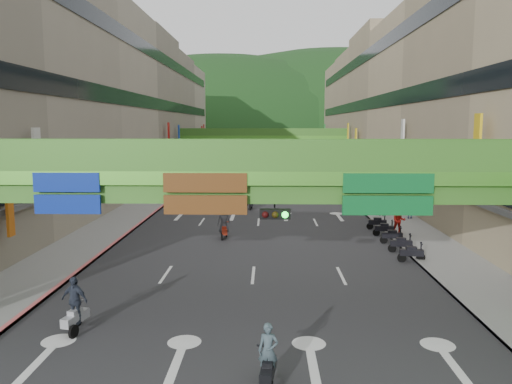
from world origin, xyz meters
TOP-DOWN VIEW (x-y plane):
  - road_slab at (0.00, 50.00)m, footprint 18.00×140.00m
  - sidewalk_left at (-11.00, 50.00)m, footprint 4.00×140.00m
  - sidewalk_right at (11.00, 50.00)m, footprint 4.00×140.00m
  - curb_left at (-9.10, 50.00)m, footprint 0.20×140.00m
  - curb_right at (9.10, 50.00)m, footprint 0.20×140.00m
  - building_row_left at (-18.93, 50.00)m, footprint 12.80×95.00m
  - building_row_right at (18.93, 50.00)m, footprint 12.80×95.00m
  - overpass_near at (0.93, 5.38)m, footprint 28.00×12.27m
  - overpass_far at (0.00, 65.00)m, footprint 28.00×2.20m
  - hill_left at (-15.00, 160.00)m, footprint 168.00×140.00m
  - hill_right at (25.00, 180.00)m, footprint 208.00×176.00m
  - bunting_string at (0.00, 30.00)m, footprint 26.00×0.36m
  - scooter_rider_near at (0.77, 1.00)m, footprint 0.66×1.60m
  - scooter_rider_mid at (-0.82, 32.01)m, footprint 0.88×1.60m
  - scooter_rider_left at (-6.38, 4.79)m, footprint 1.12×1.58m
  - scooter_rider_far at (-2.22, 20.26)m, footprint 0.96×1.59m
  - parked_scooter_row at (8.80, 19.11)m, footprint 1.60×9.38m
  - car_silver at (-4.36, 64.39)m, footprint 1.84×4.11m
  - car_yellow at (0.59, 71.20)m, footprint 1.75×4.19m
  - pedestrian_red at (9.80, 21.41)m, footprint 1.00×0.84m
  - pedestrian_dark at (10.20, 28.48)m, footprint 1.06×0.62m
  - pedestrian_blue at (12.20, 27.21)m, footprint 0.88×0.57m

SIDE VIEW (x-z plane):
  - hill_left at x=-15.00m, z-range -56.00..56.00m
  - hill_right at x=25.00m, z-range -64.00..64.00m
  - road_slab at x=0.00m, z-range 0.00..0.02m
  - sidewalk_left at x=-11.00m, z-range 0.00..0.15m
  - sidewalk_right at x=11.00m, z-range 0.00..0.15m
  - curb_left at x=-9.10m, z-range 0.00..0.18m
  - curb_right at x=9.10m, z-range 0.00..0.18m
  - parked_scooter_row at x=8.80m, z-range -0.02..1.06m
  - car_silver at x=-4.36m, z-range 0.00..1.31m
  - car_yellow at x=0.59m, z-range 0.00..1.42m
  - pedestrian_dark at x=10.20m, z-range 0.00..1.70m
  - scooter_rider_near at x=0.77m, z-range -0.08..1.89m
  - pedestrian_red at x=9.80m, z-range 0.00..1.87m
  - pedestrian_blue at x=12.20m, z-range 0.00..1.89m
  - scooter_rider_mid at x=-0.82m, z-range 0.03..2.06m
  - scooter_rider_left at x=-6.38m, z-range 0.01..2.14m
  - scooter_rider_far at x=-2.22m, z-range 0.02..2.17m
  - overpass_near at x=0.93m, z-range 1.66..8.76m
  - overpass_far at x=0.00m, z-range 1.85..8.95m
  - bunting_string at x=0.00m, z-range 5.73..6.19m
  - building_row_left at x=-18.93m, z-range -0.04..18.96m
  - building_row_right at x=18.93m, z-range -0.04..18.96m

